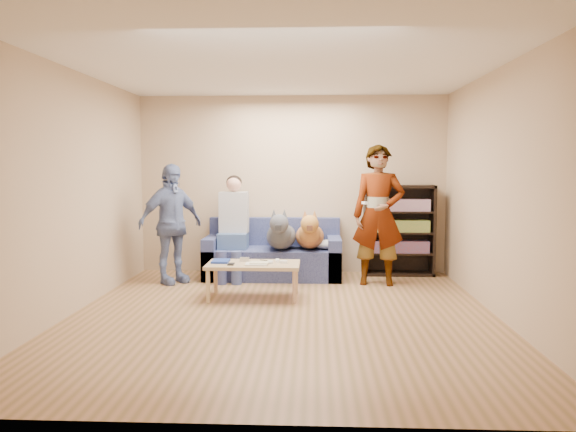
{
  "coord_description": "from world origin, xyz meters",
  "views": [
    {
      "loc": [
        0.33,
        -5.78,
        1.57
      ],
      "look_at": [
        0.0,
        1.2,
        0.95
      ],
      "focal_mm": 35.0,
      "sensor_mm": 36.0,
      "label": 1
    }
  ],
  "objects_px": {
    "person_standing_right": "(378,215)",
    "sofa": "(273,257)",
    "person_standing_left": "(171,224)",
    "bookshelf": "(399,228)",
    "notebook_blue": "(221,261)",
    "dog_tan": "(310,234)",
    "person_seated": "(233,223)",
    "camera_silver": "(245,259)",
    "dog_gray": "(281,234)",
    "coffee_table": "(253,267)"
  },
  "relations": [
    {
      "from": "person_standing_right",
      "to": "dog_tan",
      "type": "height_order",
      "value": "person_standing_right"
    },
    {
      "from": "notebook_blue",
      "to": "dog_gray",
      "type": "distance_m",
      "value": 1.22
    },
    {
      "from": "sofa",
      "to": "coffee_table",
      "type": "height_order",
      "value": "sofa"
    },
    {
      "from": "sofa",
      "to": "bookshelf",
      "type": "xyz_separation_m",
      "value": [
        1.8,
        0.23,
        0.4
      ]
    },
    {
      "from": "notebook_blue",
      "to": "dog_tan",
      "type": "relative_size",
      "value": 0.22
    },
    {
      "from": "coffee_table",
      "to": "dog_tan",
      "type": "bearing_deg",
      "value": 59.89
    },
    {
      "from": "bookshelf",
      "to": "camera_silver",
      "type": "bearing_deg",
      "value": -145.62
    },
    {
      "from": "dog_gray",
      "to": "camera_silver",
      "type": "bearing_deg",
      "value": -112.56
    },
    {
      "from": "bookshelf",
      "to": "dog_tan",
      "type": "bearing_deg",
      "value": -163.18
    },
    {
      "from": "person_standing_left",
      "to": "person_seated",
      "type": "xyz_separation_m",
      "value": [
        0.79,
        0.36,
        -0.03
      ]
    },
    {
      "from": "person_standing_right",
      "to": "camera_silver",
      "type": "distance_m",
      "value": 1.91
    },
    {
      "from": "person_standing_right",
      "to": "dog_gray",
      "type": "relative_size",
      "value": 1.49
    },
    {
      "from": "person_standing_left",
      "to": "notebook_blue",
      "type": "bearing_deg",
      "value": -89.41
    },
    {
      "from": "person_standing_left",
      "to": "camera_silver",
      "type": "xyz_separation_m",
      "value": [
        1.08,
        -0.69,
        -0.36
      ]
    },
    {
      "from": "person_seated",
      "to": "bookshelf",
      "type": "bearing_deg",
      "value": 8.7
    },
    {
      "from": "camera_silver",
      "to": "bookshelf",
      "type": "distance_m",
      "value": 2.51
    },
    {
      "from": "sofa",
      "to": "bookshelf",
      "type": "relative_size",
      "value": 1.46
    },
    {
      "from": "dog_gray",
      "to": "bookshelf",
      "type": "distance_m",
      "value": 1.75
    },
    {
      "from": "person_standing_right",
      "to": "sofa",
      "type": "relative_size",
      "value": 0.98
    },
    {
      "from": "dog_tan",
      "to": "bookshelf",
      "type": "xyz_separation_m",
      "value": [
        1.28,
        0.39,
        0.05
      ]
    },
    {
      "from": "person_standing_left",
      "to": "bookshelf",
      "type": "bearing_deg",
      "value": -32.88
    },
    {
      "from": "notebook_blue",
      "to": "dog_tan",
      "type": "xyz_separation_m",
      "value": [
        1.06,
        1.1,
        0.2
      ]
    },
    {
      "from": "person_standing_left",
      "to": "notebook_blue",
      "type": "xyz_separation_m",
      "value": [
        0.8,
        -0.76,
        -0.37
      ]
    },
    {
      "from": "dog_gray",
      "to": "coffee_table",
      "type": "xyz_separation_m",
      "value": [
        -0.27,
        -1.05,
        -0.26
      ]
    },
    {
      "from": "notebook_blue",
      "to": "dog_gray",
      "type": "xyz_separation_m",
      "value": [
        0.67,
        1.0,
        0.2
      ]
    },
    {
      "from": "notebook_blue",
      "to": "coffee_table",
      "type": "xyz_separation_m",
      "value": [
        0.4,
        -0.05,
        -0.06
      ]
    },
    {
      "from": "dog_tan",
      "to": "dog_gray",
      "type": "bearing_deg",
      "value": -166.64
    },
    {
      "from": "dog_tan",
      "to": "person_seated",
      "type": "bearing_deg",
      "value": 178.58
    },
    {
      "from": "dog_gray",
      "to": "dog_tan",
      "type": "height_order",
      "value": "dog_gray"
    },
    {
      "from": "notebook_blue",
      "to": "coffee_table",
      "type": "bearing_deg",
      "value": -7.13
    },
    {
      "from": "person_seated",
      "to": "bookshelf",
      "type": "relative_size",
      "value": 1.13
    },
    {
      "from": "person_seated",
      "to": "coffee_table",
      "type": "height_order",
      "value": "person_seated"
    },
    {
      "from": "person_standing_left",
      "to": "dog_tan",
      "type": "xyz_separation_m",
      "value": [
        1.86,
        0.34,
        -0.17
      ]
    },
    {
      "from": "sofa",
      "to": "coffee_table",
      "type": "distance_m",
      "value": 1.31
    },
    {
      "from": "person_seated",
      "to": "coffee_table",
      "type": "relative_size",
      "value": 1.34
    },
    {
      "from": "person_standing_right",
      "to": "sofa",
      "type": "distance_m",
      "value": 1.63
    },
    {
      "from": "person_standing_right",
      "to": "dog_tan",
      "type": "bearing_deg",
      "value": 167.53
    },
    {
      "from": "notebook_blue",
      "to": "person_standing_left",
      "type": "bearing_deg",
      "value": 136.45
    },
    {
      "from": "dog_gray",
      "to": "dog_tan",
      "type": "xyz_separation_m",
      "value": [
        0.4,
        0.09,
        -0.01
      ]
    },
    {
      "from": "person_standing_left",
      "to": "dog_gray",
      "type": "xyz_separation_m",
      "value": [
        1.46,
        0.24,
        -0.17
      ]
    },
    {
      "from": "camera_silver",
      "to": "dog_gray",
      "type": "height_order",
      "value": "dog_gray"
    },
    {
      "from": "person_standing_left",
      "to": "notebook_blue",
      "type": "relative_size",
      "value": 6.17
    },
    {
      "from": "dog_gray",
      "to": "dog_tan",
      "type": "bearing_deg",
      "value": 13.36
    },
    {
      "from": "dog_gray",
      "to": "dog_tan",
      "type": "relative_size",
      "value": 1.08
    },
    {
      "from": "person_standing_left",
      "to": "dog_tan",
      "type": "distance_m",
      "value": 1.9
    },
    {
      "from": "person_standing_right",
      "to": "bookshelf",
      "type": "bearing_deg",
      "value": 66.82
    },
    {
      "from": "camera_silver",
      "to": "person_seated",
      "type": "distance_m",
      "value": 1.14
    },
    {
      "from": "dog_gray",
      "to": "coffee_table",
      "type": "bearing_deg",
      "value": -104.24
    },
    {
      "from": "person_standing_left",
      "to": "bookshelf",
      "type": "relative_size",
      "value": 1.23
    },
    {
      "from": "notebook_blue",
      "to": "sofa",
      "type": "height_order",
      "value": "sofa"
    }
  ]
}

